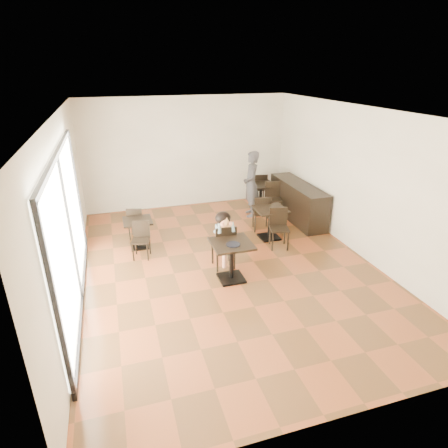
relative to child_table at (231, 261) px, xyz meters
name	(u,v)px	position (x,y,z in m)	size (l,w,h in m)	color
floor	(228,265)	(0.10, 0.55, -0.41)	(6.00, 8.00, 0.01)	brown
ceiling	(229,111)	(0.10, 0.55, 2.79)	(6.00, 8.00, 0.01)	white
wall_back	(187,153)	(0.10, 4.55, 1.19)	(6.00, 0.01, 3.20)	white
wall_front	(344,312)	(0.10, -3.45, 1.19)	(6.00, 0.01, 3.20)	white
wall_left	(67,211)	(-2.90, 0.55, 1.19)	(0.01, 8.00, 3.20)	white
wall_right	(358,182)	(3.10, 0.55, 1.19)	(0.01, 8.00, 3.20)	white
storefront_window	(68,232)	(-2.87, 0.05, 0.99)	(0.04, 4.50, 2.60)	white
child_table	(231,261)	(0.00, 0.00, 0.00)	(0.77, 0.77, 0.81)	black
child_chair	(223,246)	(0.00, 0.55, 0.08)	(0.44, 0.44, 0.98)	black
child	(223,240)	(0.00, 0.55, 0.21)	(0.44, 0.62, 1.23)	slate
plate	(233,244)	(0.00, -0.10, 0.42)	(0.27, 0.27, 0.02)	black
pizza_slice	(226,224)	(0.00, 0.36, 0.66)	(0.29, 0.22, 0.07)	#F1D28D
adult_patron	(251,184)	(1.60, 3.16, 0.51)	(0.67, 0.44, 1.84)	#3B3A40
cafe_table_mid	(270,223)	(1.50, 1.58, -0.02)	(0.74, 0.74, 0.78)	black
cafe_table_left	(139,234)	(-1.62, 2.01, -0.06)	(0.65, 0.65, 0.68)	black
cafe_table_back	(261,197)	(2.03, 3.46, -0.01)	(0.76, 0.76, 0.80)	black
chair_mid_a	(261,213)	(1.50, 2.13, 0.06)	(0.42, 0.42, 0.94)	black
chair_mid_b	(279,229)	(1.50, 1.03, 0.06)	(0.42, 0.42, 0.94)	black
chair_left_a	(136,222)	(-1.62, 2.56, 0.01)	(0.37, 0.37, 0.82)	black
chair_left_b	(141,241)	(-1.62, 1.46, 0.01)	(0.37, 0.37, 0.82)	black
chair_back_a	(259,188)	(2.19, 4.01, 0.08)	(0.43, 0.43, 0.96)	black
chair_back_b	(273,200)	(2.19, 2.91, 0.08)	(0.43, 0.43, 0.96)	black
service_counter	(298,201)	(2.75, 2.55, 0.09)	(0.60, 2.40, 1.00)	black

